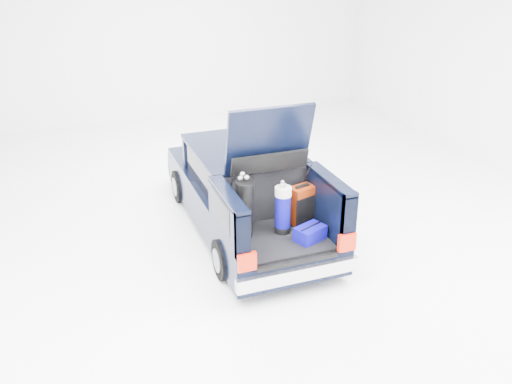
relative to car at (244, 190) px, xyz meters
name	(u,v)px	position (x,y,z in m)	size (l,w,h in m)	color
ground	(246,227)	(0.00, -0.11, -0.67)	(14.00, 14.00, 0.00)	white
car	(244,190)	(0.00, 0.00, 0.00)	(1.87, 4.65, 2.47)	black
red_suitcase	(302,205)	(0.49, -1.29, 0.22)	(0.43, 0.34, 0.62)	#691B03
black_golf_bag	(244,209)	(-0.48, -1.41, 0.38)	(0.33, 0.38, 1.00)	black
blue_golf_bag	(283,209)	(0.10, -1.46, 0.30)	(0.26, 0.26, 0.82)	black
blue_duffel	(310,233)	(0.38, -1.82, 0.03)	(0.51, 0.42, 0.23)	#0A057B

